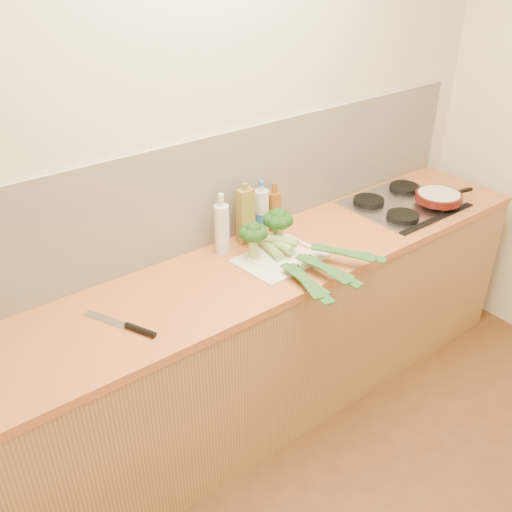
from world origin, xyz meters
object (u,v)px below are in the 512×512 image
(gas_hob, at_px, (404,203))
(chopping_board, at_px, (280,258))
(chefs_knife, at_px, (132,327))
(skillet, at_px, (439,197))

(gas_hob, xyz_separation_m, chopping_board, (-0.92, -0.03, -0.01))
(gas_hob, xyz_separation_m, chefs_knife, (-1.71, -0.08, -0.00))
(chopping_board, bearing_deg, chefs_knife, 178.72)
(gas_hob, bearing_deg, chopping_board, -178.33)
(gas_hob, relative_size, chefs_knife, 1.78)
(gas_hob, distance_m, skillet, 0.19)
(gas_hob, height_order, chopping_board, gas_hob)
(chopping_board, xyz_separation_m, skillet, (1.05, -0.09, 0.05))
(gas_hob, relative_size, chopping_board, 1.50)
(chefs_knife, xyz_separation_m, skillet, (1.84, -0.04, 0.05))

